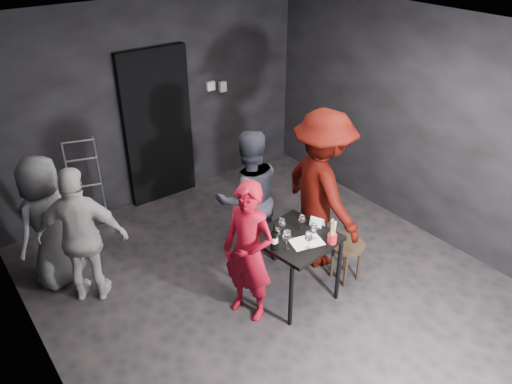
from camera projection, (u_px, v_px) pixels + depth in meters
floor at (269, 285)px, 5.48m from camera, size 4.50×5.00×0.02m
ceiling at (274, 34)px, 4.13m from camera, size 4.50×5.00×0.02m
wall_back at (154, 105)px, 6.54m from camera, size 4.50×0.04×2.70m
wall_left at (30, 265)px, 3.65m from camera, size 0.04×5.00×2.70m
wall_right at (419, 124)px, 5.97m from camera, size 0.04×5.00×2.70m
doorway at (158, 127)px, 6.65m from camera, size 0.95×0.10×2.10m
wallbox_upper at (210, 86)px, 6.90m from camera, size 0.12×0.06×0.12m
wallbox_lower at (223, 87)px, 7.02m from camera, size 0.10×0.06×0.14m
hand_truck at (93, 214)px, 6.32m from camera, size 0.41×0.35×1.24m
tasting_table at (296, 244)px, 5.04m from camera, size 0.72×0.72×0.75m
stool at (347, 250)px, 5.40m from camera, size 0.38×0.38×0.47m
server_red at (249, 253)px, 4.77m from camera, size 0.52×0.63×1.48m
woman_black at (248, 194)px, 5.52m from camera, size 0.93×0.68×1.71m
man_maroon at (323, 173)px, 5.34m from camera, size 0.88×1.55×2.27m
bystander_cream at (83, 236)px, 4.96m from camera, size 0.99×0.87×1.54m
bystander_grey at (48, 223)px, 5.19m from camera, size 0.84×0.71×1.51m
tasting_mat at (307, 242)px, 4.91m from camera, size 0.36×0.29×0.00m
wine_glass_a at (287, 239)px, 4.76m from camera, size 0.11×0.11×0.22m
wine_glass_b at (277, 235)px, 4.87m from camera, size 0.08×0.08×0.18m
wine_glass_c at (282, 226)px, 4.99m from camera, size 0.08×0.08×0.19m
wine_glass_d at (308, 240)px, 4.76m from camera, size 0.09×0.09×0.21m
wine_glass_e at (314, 231)px, 4.91m from camera, size 0.10×0.10×0.19m
wine_glass_f at (302, 222)px, 5.06m from camera, size 0.07×0.07×0.18m
wine_bottle at (274, 240)px, 4.76m from camera, size 0.07×0.07×0.28m
breadstick_cup at (333, 232)px, 4.83m from camera, size 0.09×0.09×0.28m
reserved_card at (316, 222)px, 5.12m from camera, size 0.13×0.15×0.10m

